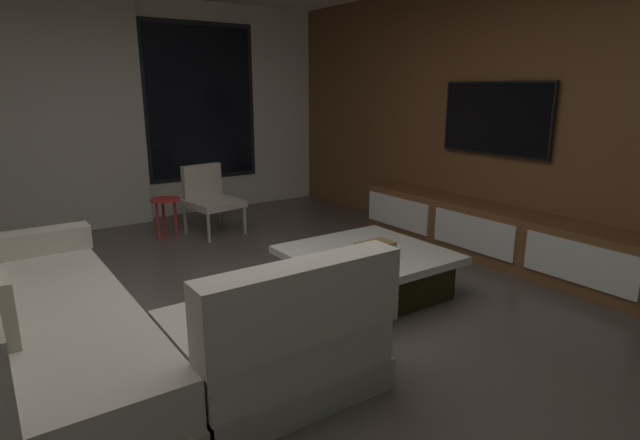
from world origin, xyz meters
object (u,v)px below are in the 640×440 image
object	(u,v)px
accent_chair_near_window	(210,196)
media_console	(491,234)
sectional_couch	(106,332)
mounted_tv	(495,118)
book_stack_on_coffee_table	(378,250)
side_stool	(165,206)
coffee_table	(366,271)

from	to	relation	value
accent_chair_near_window	media_console	size ratio (longest dim) A/B	0.25
sectional_couch	mounted_tv	bearing A→B (deg)	4.55
sectional_couch	mounted_tv	size ratio (longest dim) A/B	2.05
book_stack_on_coffee_table	accent_chair_near_window	xyz separation A→B (m)	(-0.29, 2.59, 0.02)
sectional_couch	media_console	distance (m)	3.59
side_stool	coffee_table	bearing A→B (deg)	-71.74
side_stool	mounted_tv	world-z (taller)	mounted_tv
accent_chair_near_window	coffee_table	bearing A→B (deg)	-82.78
side_stool	mounted_tv	bearing A→B (deg)	-42.17
coffee_table	book_stack_on_coffee_table	size ratio (longest dim) A/B	3.93
media_console	mounted_tv	bearing A→B (deg)	47.52
sectional_couch	media_console	world-z (taller)	sectional_couch
sectional_couch	side_stool	size ratio (longest dim) A/B	5.43
sectional_couch	coffee_table	size ratio (longest dim) A/B	2.16
book_stack_on_coffee_table	media_console	xyz separation A→B (m)	(1.57, 0.12, -0.16)
side_stool	mounted_tv	size ratio (longest dim) A/B	0.38
sectional_couch	mounted_tv	xyz separation A→B (m)	(3.77, 0.30, 1.06)
coffee_table	mounted_tv	xyz separation A→B (m)	(1.73, 0.17, 1.16)
accent_chair_near_window	mounted_tv	distance (m)	3.19
sectional_couch	coffee_table	distance (m)	2.05
accent_chair_near_window	mounted_tv	world-z (taller)	mounted_tv
sectional_couch	side_stool	world-z (taller)	sectional_couch
coffee_table	side_stool	size ratio (longest dim) A/B	2.52
book_stack_on_coffee_table	side_stool	distance (m)	2.75
side_stool	media_console	bearing A→B (deg)	-46.62
book_stack_on_coffee_table	mounted_tv	world-z (taller)	mounted_tv
coffee_table	mounted_tv	distance (m)	2.09
side_stool	book_stack_on_coffee_table	bearing A→B (deg)	-73.14
accent_chair_near_window	side_stool	bearing A→B (deg)	176.01
coffee_table	mounted_tv	size ratio (longest dim) A/B	0.95
book_stack_on_coffee_table	side_stool	xyz separation A→B (m)	(-0.80, 2.63, -0.04)
sectional_couch	media_console	size ratio (longest dim) A/B	0.81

